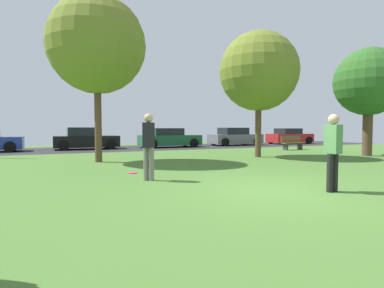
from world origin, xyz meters
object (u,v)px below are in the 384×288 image
at_px(maple_tree_far, 259,72).
at_px(park_bench, 292,143).
at_px(parked_car_black, 86,139).
at_px(person_thrower, 149,143).
at_px(parked_car_green, 169,138).
at_px(parked_car_grey, 235,137).
at_px(parked_car_red, 289,137).
at_px(birch_tree_lone, 97,45).
at_px(oak_tree_right, 369,82).
at_px(person_bystander, 333,149).
at_px(frisbee_disc, 133,173).

xyz_separation_m(maple_tree_far, park_bench, (5.06, 3.18, -3.68)).
height_order(parked_car_black, park_bench, parked_car_black).
relative_size(person_thrower, parked_car_green, 0.40).
bearing_deg(parked_car_grey, park_bench, -85.37).
distance_m(person_thrower, park_bench, 14.07).
relative_size(maple_tree_far, park_bench, 3.79).
bearing_deg(person_thrower, parked_car_green, -162.22).
bearing_deg(parked_car_red, birch_tree_lone, -154.62).
distance_m(oak_tree_right, parked_car_black, 17.07).
xyz_separation_m(birch_tree_lone, parked_car_black, (0.31, 8.46, -4.15)).
bearing_deg(parked_car_grey, parked_car_red, 0.67).
distance_m(oak_tree_right, person_thrower, 12.79).
distance_m(person_thrower, person_bystander, 4.54).
xyz_separation_m(oak_tree_right, frisbee_disc, (-12.33, -1.07, -3.70)).
height_order(parked_car_grey, park_bench, parked_car_grey).
xyz_separation_m(oak_tree_right, person_bystander, (-8.96, -5.68, -2.76)).
height_order(maple_tree_far, parked_car_red, maple_tree_far).
bearing_deg(oak_tree_right, parked_car_green, 121.63).
distance_m(birch_tree_lone, person_thrower, 6.51).
xyz_separation_m(birch_tree_lone, oak_tree_right, (12.85, -2.72, -1.09)).
relative_size(person_thrower, parked_car_red, 0.44).
height_order(birch_tree_lone, parked_car_grey, birch_tree_lone).
xyz_separation_m(oak_tree_right, parked_car_green, (-6.70, 10.88, -3.07)).
relative_size(birch_tree_lone, parked_car_black, 1.65).
bearing_deg(maple_tree_far, parked_car_grey, 63.87).
height_order(birch_tree_lone, parked_car_black, birch_tree_lone).
xyz_separation_m(parked_car_black, park_bench, (12.16, -6.20, -0.20)).
relative_size(frisbee_disc, parked_car_grey, 0.06).
xyz_separation_m(person_thrower, frisbee_disc, (-0.09, 1.47, -1.00)).
bearing_deg(maple_tree_far, park_bench, 32.13).
relative_size(oak_tree_right, person_bystander, 3.15).
xyz_separation_m(person_bystander, parked_car_grey, (8.09, 16.78, -0.30)).
bearing_deg(park_bench, person_bystander, 51.13).
height_order(birch_tree_lone, person_bystander, birch_tree_lone).
bearing_deg(parked_car_black, oak_tree_right, -41.74).
bearing_deg(parked_car_red, parked_car_grey, -179.33).
bearing_deg(parked_car_red, parked_car_black, 179.97).
bearing_deg(parked_car_black, person_thrower, -88.78).
relative_size(person_bystander, parked_car_grey, 0.40).
distance_m(birch_tree_lone, frisbee_disc, 6.14).
bearing_deg(person_bystander, person_thrower, 42.69).
xyz_separation_m(birch_tree_lone, parked_car_green, (6.15, 8.16, -4.16)).
height_order(oak_tree_right, parked_car_green, oak_tree_right).
relative_size(oak_tree_right, park_bench, 3.40).
xyz_separation_m(maple_tree_far, frisbee_disc, (-6.91, -2.88, -4.13)).
xyz_separation_m(person_bystander, parked_car_red, (13.93, 16.85, -0.32)).
height_order(person_thrower, person_bystander, person_thrower).
xyz_separation_m(person_bystander, parked_car_green, (2.26, 16.56, -0.31)).
relative_size(maple_tree_far, frisbee_disc, 22.47).
distance_m(parked_car_red, park_bench, 8.18).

